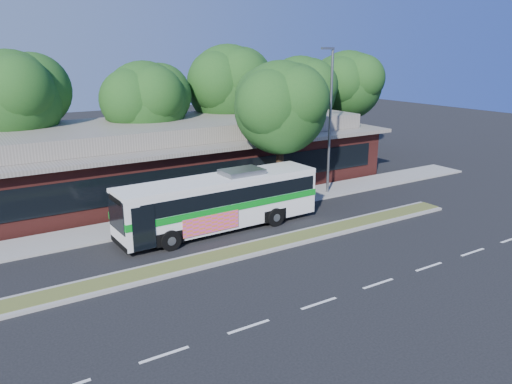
% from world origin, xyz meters
% --- Properties ---
extents(ground, '(120.00, 120.00, 0.00)m').
position_xyz_m(ground, '(0.00, 0.00, 0.00)').
color(ground, black).
rests_on(ground, ground).
extents(median_strip, '(26.00, 1.10, 0.15)m').
position_xyz_m(median_strip, '(0.00, 0.60, 0.07)').
color(median_strip, '#525A26').
rests_on(median_strip, ground).
extents(sidewalk, '(44.00, 2.60, 0.12)m').
position_xyz_m(sidewalk, '(0.00, 6.40, 0.06)').
color(sidewalk, gray).
rests_on(sidewalk, ground).
extents(plaza_building, '(33.20, 11.20, 4.45)m').
position_xyz_m(plaza_building, '(0.00, 12.99, 2.13)').
color(plaza_building, '#58201B').
rests_on(plaza_building, ground).
extents(lamp_post, '(0.93, 0.18, 9.07)m').
position_xyz_m(lamp_post, '(9.56, 6.00, 4.90)').
color(lamp_post, slate).
rests_on(lamp_post, ground).
extents(tree_bg_b, '(6.69, 6.00, 9.00)m').
position_xyz_m(tree_bg_b, '(-6.57, 16.14, 6.14)').
color(tree_bg_b, black).
rests_on(tree_bg_b, ground).
extents(tree_bg_c, '(6.24, 5.60, 8.26)m').
position_xyz_m(tree_bg_c, '(1.40, 15.13, 5.59)').
color(tree_bg_c, black).
rests_on(tree_bg_c, ground).
extents(tree_bg_d, '(6.91, 6.20, 9.37)m').
position_xyz_m(tree_bg_d, '(8.45, 16.15, 6.42)').
color(tree_bg_d, black).
rests_on(tree_bg_d, ground).
extents(tree_bg_e, '(6.47, 5.80, 8.50)m').
position_xyz_m(tree_bg_e, '(14.42, 15.14, 5.74)').
color(tree_bg_e, black).
rests_on(tree_bg_e, ground).
extents(tree_bg_f, '(6.69, 6.00, 8.92)m').
position_xyz_m(tree_bg_f, '(20.43, 16.14, 6.06)').
color(tree_bg_f, black).
rests_on(tree_bg_f, ground).
extents(transit_bus, '(10.79, 2.76, 3.01)m').
position_xyz_m(transit_bus, '(0.70, 3.80, 1.68)').
color(transit_bus, silver).
rests_on(transit_bus, ground).
extents(sidewalk_tree, '(6.01, 5.39, 8.38)m').
position_xyz_m(sidewalk_tree, '(6.39, 6.33, 5.81)').
color(sidewalk_tree, black).
rests_on(sidewalk_tree, ground).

